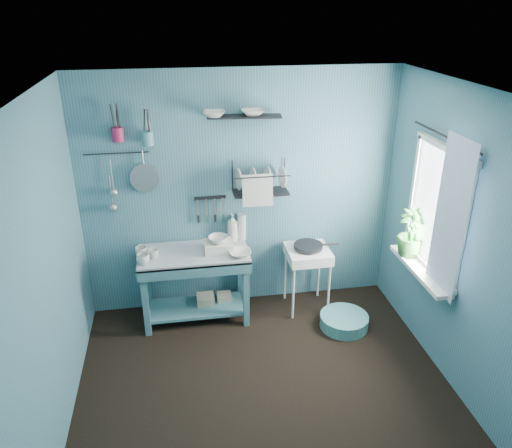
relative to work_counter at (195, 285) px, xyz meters
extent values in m
plane|color=black|center=(0.52, -1.21, -0.39)|extent=(3.20, 3.20, 0.00)
plane|color=silver|center=(0.52, -1.21, 2.11)|extent=(3.20, 3.20, 0.00)
plane|color=#3A6977|center=(0.52, 0.29, 0.86)|extent=(3.20, 0.00, 3.20)
plane|color=#3A6977|center=(0.52, -2.71, 0.86)|extent=(3.20, 0.00, 3.20)
plane|color=#3A6977|center=(-1.08, -1.21, 0.86)|extent=(0.00, 3.00, 3.00)
plane|color=#3A6977|center=(2.12, -1.21, 0.86)|extent=(0.00, 3.00, 3.00)
cube|color=#376A74|center=(0.00, 0.00, 0.00)|extent=(1.13, 0.63, 0.77)
imported|color=silver|center=(-0.48, -0.16, 0.43)|extent=(0.12, 0.12, 0.10)
imported|color=silver|center=(-0.38, -0.06, 0.43)|extent=(0.14, 0.14, 0.09)
imported|color=silver|center=(-0.50, 0.00, 0.43)|extent=(0.17, 0.17, 0.10)
cube|color=beige|center=(0.25, -0.02, 0.44)|extent=(0.28, 0.22, 0.10)
imported|color=silver|center=(0.25, -0.02, 0.52)|extent=(0.20, 0.19, 0.06)
imported|color=beige|center=(0.42, 0.20, 0.54)|extent=(0.12, 0.12, 0.30)
cylinder|color=silver|center=(0.52, 0.22, 0.53)|extent=(0.09, 0.09, 0.28)
imported|color=silver|center=(0.45, -0.15, 0.41)|extent=(0.22, 0.22, 0.05)
cube|color=white|center=(1.18, 0.00, -0.03)|extent=(0.48, 0.48, 0.70)
cylinder|color=black|center=(1.18, 0.00, 0.35)|extent=(0.30, 0.30, 0.03)
cube|color=black|center=(0.21, 0.26, 0.85)|extent=(0.32, 0.02, 0.03)
cube|color=black|center=(0.70, 0.16, 1.07)|extent=(0.56, 0.27, 0.32)
cube|color=black|center=(0.55, 0.19, 1.68)|extent=(0.71, 0.25, 0.01)
imported|color=silver|center=(0.27, 0.19, 1.67)|extent=(0.25, 0.25, 0.05)
imported|color=silver|center=(0.63, 0.19, 1.72)|extent=(0.23, 0.23, 0.05)
cylinder|color=#991C46|center=(-0.62, 0.21, 1.55)|extent=(0.11, 0.11, 0.13)
cylinder|color=teal|center=(-0.36, 0.21, 1.50)|extent=(0.11, 0.11, 0.13)
cylinder|color=#999BA0|center=(-0.42, 0.24, 1.11)|extent=(0.28, 0.03, 0.28)
cylinder|color=#999BA0|center=(-0.72, 0.25, 1.15)|extent=(0.01, 0.01, 0.30)
cylinder|color=#999BA0|center=(-0.75, 0.25, 0.99)|extent=(0.01, 0.01, 0.30)
cylinder|color=black|center=(-0.66, 0.26, 1.36)|extent=(0.60, 0.01, 0.01)
plane|color=white|center=(2.11, -0.76, 1.01)|extent=(0.00, 1.10, 1.10)
cube|color=white|center=(2.02, -0.76, 0.42)|extent=(0.16, 0.95, 0.04)
plane|color=white|center=(2.04, -1.06, 1.06)|extent=(0.00, 1.35, 1.35)
cylinder|color=black|center=(2.06, -0.76, 1.66)|extent=(0.02, 1.05, 0.02)
imported|color=#2A692A|center=(2.03, -0.51, 0.67)|extent=(0.32, 0.32, 0.46)
cube|color=gray|center=(0.10, 0.05, -0.28)|extent=(0.18, 0.18, 0.22)
cube|color=gray|center=(0.30, 0.08, -0.29)|extent=(0.15, 0.15, 0.20)
cylinder|color=teal|center=(1.47, -0.42, -0.32)|extent=(0.49, 0.49, 0.13)
camera|label=1|loc=(-0.11, -4.43, 2.69)|focal=35.00mm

